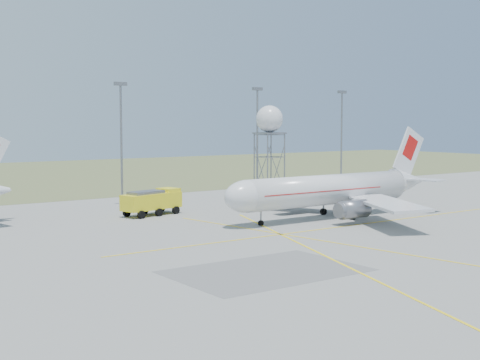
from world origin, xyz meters
TOP-DOWN VIEW (x-y plane):
  - grass_strip at (0.00, 140.00)m, footprint 400.00×120.00m
  - mast_b at (-10.00, 66.00)m, footprint 2.20×0.50m
  - mast_c at (18.00, 66.00)m, footprint 2.20×0.50m
  - mast_d at (40.00, 66.00)m, footprint 2.20×0.50m
  - taxi_sign_near at (55.60, 72.00)m, footprint 1.60×0.17m
  - taxi_sign_far at (62.60, 72.00)m, footprint 1.60×0.17m
  - airliner_main at (9.17, 36.90)m, footprint 39.02×38.00m
  - radar_tower at (13.41, 56.58)m, footprint 4.66×4.66m
  - fire_truck at (-10.32, 54.92)m, footprint 10.12×5.54m

SIDE VIEW (x-z plane):
  - grass_strip at x=0.00m, z-range 0.00..0.03m
  - taxi_sign_near at x=55.60m, z-range 0.29..1.49m
  - taxi_sign_far at x=62.60m, z-range 0.29..1.49m
  - fire_truck at x=-10.32m, z-range -0.08..3.78m
  - airliner_main at x=9.17m, z-range -2.57..10.72m
  - radar_tower at x=13.41m, z-range 1.03..17.90m
  - mast_b at x=-10.00m, z-range 1.82..22.32m
  - mast_c at x=18.00m, z-range 1.82..22.32m
  - mast_d at x=40.00m, z-range 1.82..22.32m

